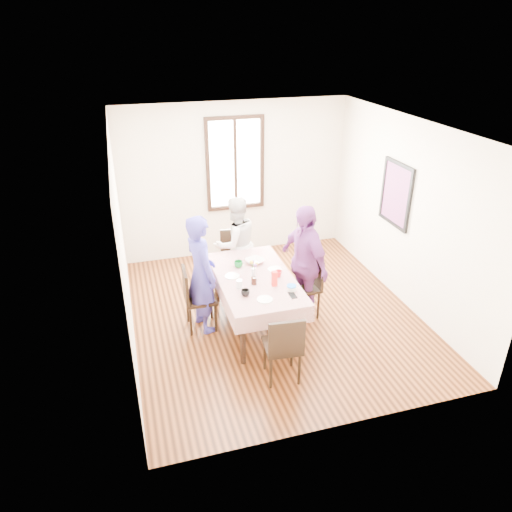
# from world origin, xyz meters

# --- Properties ---
(ground) EXTENTS (4.50, 4.50, 0.00)m
(ground) POSITION_xyz_m (0.00, 0.00, 0.00)
(ground) COLOR black
(ground) RESTS_ON ground
(back_wall) EXTENTS (4.00, 0.00, 4.00)m
(back_wall) POSITION_xyz_m (0.00, 2.25, 1.35)
(back_wall) COLOR beige
(back_wall) RESTS_ON ground
(right_wall) EXTENTS (0.00, 4.50, 4.50)m
(right_wall) POSITION_xyz_m (2.00, 0.00, 1.35)
(right_wall) COLOR beige
(right_wall) RESTS_ON ground
(window_frame) EXTENTS (1.02, 0.06, 1.62)m
(window_frame) POSITION_xyz_m (0.00, 2.23, 1.65)
(window_frame) COLOR black
(window_frame) RESTS_ON back_wall
(window_pane) EXTENTS (0.90, 0.02, 1.50)m
(window_pane) POSITION_xyz_m (0.00, 2.24, 1.65)
(window_pane) COLOR white
(window_pane) RESTS_ON back_wall
(art_poster) EXTENTS (0.04, 0.76, 0.96)m
(art_poster) POSITION_xyz_m (1.98, 0.30, 1.55)
(art_poster) COLOR red
(art_poster) RESTS_ON right_wall
(dining_table) EXTENTS (0.88, 1.67, 0.75)m
(dining_table) POSITION_xyz_m (-0.34, -0.18, 0.38)
(dining_table) COLOR black
(dining_table) RESTS_ON ground
(tablecloth) EXTENTS (1.00, 1.79, 0.01)m
(tablecloth) POSITION_xyz_m (-0.34, -0.18, 0.76)
(tablecloth) COLOR #5F0006
(tablecloth) RESTS_ON dining_table
(chair_left) EXTENTS (0.43, 0.43, 0.91)m
(chair_left) POSITION_xyz_m (-1.07, -0.03, 0.46)
(chair_left) COLOR black
(chair_left) RESTS_ON ground
(chair_right) EXTENTS (0.45, 0.45, 0.91)m
(chair_right) POSITION_xyz_m (0.39, -0.13, 0.46)
(chair_right) COLOR black
(chair_right) RESTS_ON ground
(chair_far) EXTENTS (0.48, 0.48, 0.91)m
(chair_far) POSITION_xyz_m (-0.34, 0.97, 0.46)
(chair_far) COLOR black
(chair_far) RESTS_ON ground
(chair_near) EXTENTS (0.46, 0.46, 0.91)m
(chair_near) POSITION_xyz_m (-0.34, -1.33, 0.46)
(chair_near) COLOR black
(chair_near) RESTS_ON ground
(person_left) EXTENTS (0.54, 0.69, 1.67)m
(person_left) POSITION_xyz_m (-1.05, -0.03, 0.83)
(person_left) COLOR #3A3298
(person_left) RESTS_ON ground
(person_far) EXTENTS (0.87, 0.75, 1.52)m
(person_far) POSITION_xyz_m (-0.34, 0.95, 0.76)
(person_far) COLOR beige
(person_far) RESTS_ON ground
(person_right) EXTENTS (0.64, 1.06, 1.69)m
(person_right) POSITION_xyz_m (0.37, -0.13, 0.85)
(person_right) COLOR #78357F
(person_right) RESTS_ON ground
(mug_black) EXTENTS (0.12, 0.12, 0.09)m
(mug_black) POSITION_xyz_m (-0.59, -0.62, 0.81)
(mug_black) COLOR black
(mug_black) RESTS_ON tablecloth
(mug_flag) EXTENTS (0.10, 0.10, 0.09)m
(mug_flag) POSITION_xyz_m (-0.03, -0.26, 0.81)
(mug_flag) COLOR red
(mug_flag) RESTS_ON tablecloth
(mug_green) EXTENTS (0.15, 0.15, 0.09)m
(mug_green) POSITION_xyz_m (-0.49, 0.15, 0.81)
(mug_green) COLOR #0C7226
(mug_green) RESTS_ON tablecloth
(serving_bowl) EXTENTS (0.33, 0.33, 0.06)m
(serving_bowl) POSITION_xyz_m (-0.23, 0.21, 0.79)
(serving_bowl) COLOR white
(serving_bowl) RESTS_ON tablecloth
(juice_carton) EXTENTS (0.07, 0.07, 0.21)m
(juice_carton) POSITION_xyz_m (-0.16, -0.48, 0.86)
(juice_carton) COLOR red
(juice_carton) RESTS_ON tablecloth
(butter_tub) EXTENTS (0.12, 0.12, 0.06)m
(butter_tub) POSITION_xyz_m (0.01, -0.66, 0.79)
(butter_tub) COLOR white
(butter_tub) RESTS_ON tablecloth
(jam_jar) EXTENTS (0.07, 0.07, 0.10)m
(jam_jar) POSITION_xyz_m (-0.41, -0.37, 0.81)
(jam_jar) COLOR black
(jam_jar) RESTS_ON tablecloth
(drinking_glass) EXTENTS (0.08, 0.08, 0.11)m
(drinking_glass) POSITION_xyz_m (-0.62, -0.41, 0.82)
(drinking_glass) COLOR silver
(drinking_glass) RESTS_ON tablecloth
(smartphone) EXTENTS (0.08, 0.16, 0.01)m
(smartphone) POSITION_xyz_m (-0.02, -0.78, 0.77)
(smartphone) COLOR black
(smartphone) RESTS_ON tablecloth
(flower_vase) EXTENTS (0.06, 0.06, 0.12)m
(flower_vase) POSITION_xyz_m (-0.35, -0.16, 0.82)
(flower_vase) COLOR silver
(flower_vase) RESTS_ON tablecloth
(plate_left) EXTENTS (0.20, 0.20, 0.01)m
(plate_left) POSITION_xyz_m (-0.63, -0.09, 0.77)
(plate_left) COLOR white
(plate_left) RESTS_ON tablecloth
(plate_right) EXTENTS (0.20, 0.20, 0.01)m
(plate_right) POSITION_xyz_m (-0.02, -0.06, 0.77)
(plate_right) COLOR white
(plate_right) RESTS_ON tablecloth
(plate_near) EXTENTS (0.20, 0.20, 0.01)m
(plate_near) POSITION_xyz_m (-0.39, -0.78, 0.77)
(plate_near) COLOR white
(plate_near) RESTS_ON tablecloth
(butter_lid) EXTENTS (0.12, 0.12, 0.01)m
(butter_lid) POSITION_xyz_m (0.01, -0.66, 0.83)
(butter_lid) COLOR blue
(butter_lid) RESTS_ON butter_tub
(flower_bunch) EXTENTS (0.09, 0.09, 0.10)m
(flower_bunch) POSITION_xyz_m (-0.35, -0.16, 0.93)
(flower_bunch) COLOR yellow
(flower_bunch) RESTS_ON flower_vase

